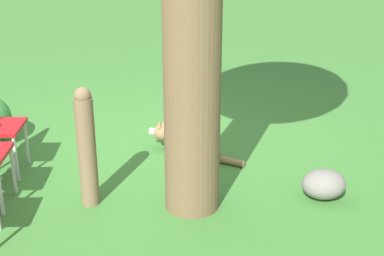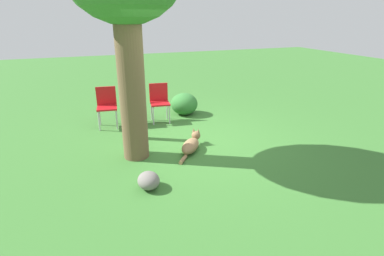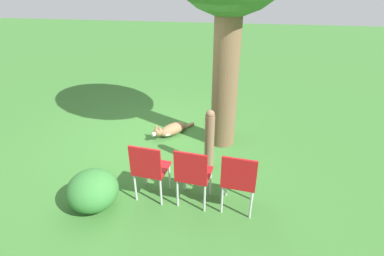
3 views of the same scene
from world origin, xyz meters
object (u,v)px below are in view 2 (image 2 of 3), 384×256
dog (191,144)px  red_chair_2 (107,104)px  red_chair_0 (159,100)px  fence_post (136,114)px  red_chair_1 (134,102)px

dog → red_chair_2: bearing=72.3°
red_chair_0 → red_chair_2: 1.22m
dog → fence_post: bearing=79.4°
red_chair_0 → red_chair_1: (0.04, 0.61, 0.00)m
dog → red_chair_0: (1.87, 0.12, 0.41)m
red_chair_0 → dog: bearing=10.5°
fence_post → red_chair_0: (0.91, -0.74, 0.01)m
dog → red_chair_2: red_chair_2 is taller
fence_post → red_chair_1: size_ratio=1.14×
red_chair_0 → fence_post: bearing=-32.3°
red_chair_0 → red_chair_1: size_ratio=1.00×
red_chair_2 → red_chair_1: bearing=93.6°
dog → red_chair_0: bearing=41.3°
dog → red_chair_0: red_chair_0 is taller
fence_post → red_chair_0: fence_post is taller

